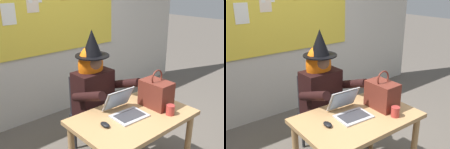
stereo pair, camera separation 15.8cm
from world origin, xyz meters
The scene contains 8 objects.
wall_back_bulletin centered at (0.00, 1.76, 1.51)m, with size 5.59×1.98×2.99m.
desk_main centered at (-0.08, -0.04, 0.62)m, with size 1.12×0.73×0.73m.
chair_at_desk centered at (-0.03, 0.68, 0.52)m, with size 0.42×0.42×0.91m.
person_costumed centered at (-0.03, 0.56, 0.80)m, with size 0.60×0.65×1.44m.
laptop centered at (-0.11, 0.03, 0.78)m, with size 0.33×0.35×0.22m.
computer_mouse centered at (-0.39, -0.01, 0.75)m, with size 0.06×0.10×0.03m, color black.
handbag centered at (0.23, -0.04, 0.86)m, with size 0.20×0.30×0.38m.
coffee_mug centered at (0.19, -0.25, 0.78)m, with size 0.08×0.08×0.10m, color #B23833.
Camera 1 is at (-1.63, -1.48, 1.89)m, focal length 41.40 mm.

